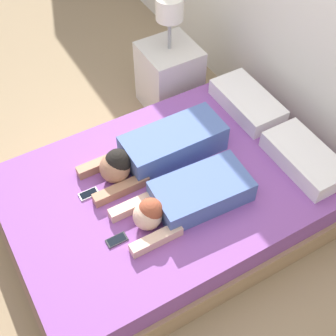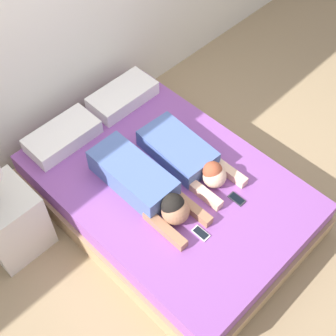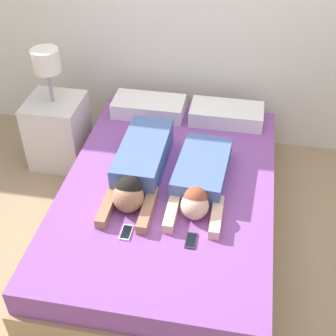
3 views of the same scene
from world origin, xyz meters
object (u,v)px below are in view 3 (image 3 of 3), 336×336
object	(u,v)px
bed	(168,206)
nightstand	(58,127)
person_right	(200,179)
pillow_head_left	(149,107)
person_left	(140,166)
pillow_head_right	(226,114)
cell_phone_right	(191,240)
cell_phone_left	(126,232)

from	to	relation	value
bed	nightstand	distance (m)	1.25
person_right	pillow_head_left	bearing A→B (deg)	122.22
person_left	nightstand	distance (m)	1.05
bed	person_right	xyz separation A→B (m)	(0.22, 0.01, 0.29)
pillow_head_right	cell_phone_right	distance (m)	1.39
bed	person_left	distance (m)	0.38
cell_phone_left	cell_phone_right	size ratio (longest dim) A/B	1.00
cell_phone_right	nightstand	size ratio (longest dim) A/B	0.12
bed	cell_phone_right	distance (m)	0.59
pillow_head_right	nightstand	xyz separation A→B (m)	(-1.40, -0.26, -0.13)
nightstand	pillow_head_left	bearing A→B (deg)	19.41
person_right	cell_phone_right	distance (m)	0.51
pillow_head_left	person_right	world-z (taller)	person_right
pillow_head_left	cell_phone_right	xyz separation A→B (m)	(0.57, -1.38, -0.06)
pillow_head_left	cell_phone_right	size ratio (longest dim) A/B	4.61
cell_phone_right	person_right	bearing A→B (deg)	91.18
pillow_head_right	person_left	size ratio (longest dim) A/B	0.58
nightstand	cell_phone_left	bearing A→B (deg)	-51.68
bed	pillow_head_left	size ratio (longest dim) A/B	3.68
bed	pillow_head_left	bearing A→B (deg)	110.38
bed	nightstand	size ratio (longest dim) A/B	2.11
cell_phone_right	person_left	bearing A→B (deg)	129.81
person_left	nightstand	bearing A→B (deg)	145.44
bed	nightstand	bearing A→B (deg)	149.49
pillow_head_right	cell_phone_right	xyz separation A→B (m)	(-0.09, -1.38, -0.06)
bed	pillow_head_right	bearing A→B (deg)	69.62
person_right	cell_phone_left	bearing A→B (deg)	-127.94
pillow_head_right	person_left	xyz separation A→B (m)	(-0.54, -0.85, 0.04)
pillow_head_right	bed	bearing A→B (deg)	-110.38
cell_phone_left	bed	bearing A→B (deg)	70.98
bed	person_left	bearing A→B (deg)	169.58
nightstand	pillow_head_right	bearing A→B (deg)	10.53
pillow_head_right	cell_phone_left	world-z (taller)	pillow_head_right
bed	pillow_head_left	xyz separation A→B (m)	(-0.33, 0.89, 0.27)
cell_phone_left	nightstand	size ratio (longest dim) A/B	0.12
person_left	cell_phone_right	distance (m)	0.70
pillow_head_right	person_left	world-z (taller)	person_left
bed	cell_phone_left	xyz separation A→B (m)	(-0.17, -0.50, 0.21)
person_left	nightstand	world-z (taller)	nightstand
nightstand	cell_phone_right	bearing A→B (deg)	-40.82
cell_phone_right	nightstand	bearing A→B (deg)	139.18
pillow_head_right	pillow_head_left	bearing A→B (deg)	180.00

